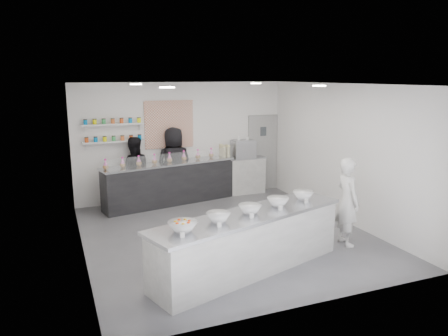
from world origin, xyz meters
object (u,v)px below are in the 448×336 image
Objects in this scene: back_bar at (170,183)px; prep_counter at (249,242)px; staff_right at (174,164)px; espresso_ledge at (241,176)px; espresso_machine at (243,149)px; woman_prep at (347,202)px; staff_left at (134,171)px.

prep_counter is at bearing -98.06° from back_bar.
espresso_ledge is at bearing 179.65° from staff_right.
prep_counter is 4.50m from staff_right.
espresso_machine is 0.36× the size of woman_prep.
staff_left reaches higher than back_bar.
staff_left is at bearing 152.60° from back_bar.
staff_right is at bearing 72.67° from prep_counter.
espresso_ledge is 2.24× the size of espresso_machine.
woman_prep is 5.23m from staff_left.
espresso_machine is 4.12m from woman_prep.
staff_left is (-2.87, 0.01, 0.35)m from espresso_ledge.
prep_counter is 2.68× the size of espresso_ledge.
espresso_ledge is (1.82, 4.46, 0.01)m from prep_counter.
staff_left is 0.90× the size of staff_right.
espresso_ledge is at bearing 180.00° from espresso_machine.
staff_right reaches higher than espresso_machine.
staff_right is at bearing 179.59° from espresso_machine.
prep_counter is at bearing 113.45° from staff_left.
staff_left is (-2.94, 0.01, -0.37)m from espresso_machine.
staff_right is (-0.02, 4.47, 0.46)m from prep_counter.
woman_prep is (2.20, 0.37, 0.35)m from prep_counter.
espresso_machine is (2.10, 0.24, 0.70)m from back_bar.
espresso_ledge is 0.73m from espresso_machine.
staff_left is at bearing 179.73° from espresso_machine.
woman_prep reaches higher than espresso_ledge.
espresso_machine is (0.07, 0.00, 0.73)m from espresso_ledge.
prep_counter is 4.82m from espresso_ledge.
staff_left is (-0.84, 0.25, 0.32)m from back_bar.
espresso_ledge is 4.12m from woman_prep.
espresso_ledge is 0.79× the size of staff_left.
staff_right is (1.03, 0.00, 0.10)m from staff_left.
staff_left is at bearing 0.08° from staff_right.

